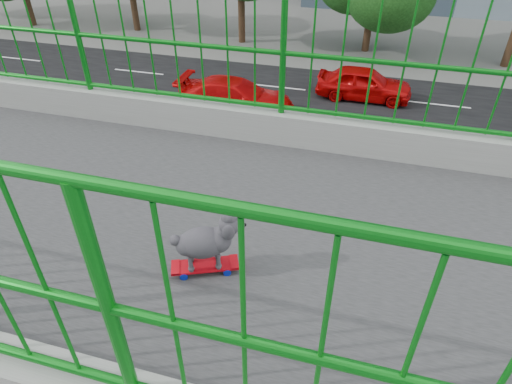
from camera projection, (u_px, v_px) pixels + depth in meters
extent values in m
cube|color=black|center=(244.00, 142.00, 18.23)|extent=(18.00, 90.00, 0.02)
cylinder|color=black|center=(28.00, 6.00, 31.52)|extent=(0.44, 0.44, 2.62)
cylinder|color=black|center=(134.00, 8.00, 30.38)|extent=(0.44, 0.44, 2.97)
cylinder|color=black|center=(242.00, 21.00, 28.25)|extent=(0.44, 0.44, 2.73)
cylinder|color=black|center=(368.00, 27.00, 26.79)|extent=(0.44, 0.44, 2.87)
cylinder|color=black|center=(512.00, 43.00, 24.65)|extent=(0.44, 0.44, 2.66)
cube|color=red|center=(205.00, 265.00, 2.81)|extent=(0.28, 0.44, 0.01)
cube|color=#99999E|center=(184.00, 269.00, 2.81)|extent=(0.08, 0.06, 0.02)
cylinder|color=#081BAE|center=(184.00, 264.00, 2.86)|extent=(0.04, 0.06, 0.05)
sphere|color=yellow|center=(184.00, 264.00, 2.86)|extent=(0.02, 0.02, 0.02)
cylinder|color=#081BAE|center=(184.00, 276.00, 2.77)|extent=(0.04, 0.06, 0.05)
sphere|color=yellow|center=(184.00, 276.00, 2.77)|extent=(0.02, 0.02, 0.02)
cube|color=#99999E|center=(226.00, 265.00, 2.83)|extent=(0.08, 0.06, 0.02)
cylinder|color=#081BAE|center=(226.00, 260.00, 2.88)|extent=(0.04, 0.06, 0.05)
sphere|color=yellow|center=(226.00, 260.00, 2.88)|extent=(0.02, 0.02, 0.02)
cylinder|color=#081BAE|center=(227.00, 272.00, 2.80)|extent=(0.04, 0.06, 0.05)
sphere|color=yellow|center=(227.00, 272.00, 2.80)|extent=(0.02, 0.02, 0.02)
ellipsoid|color=#2E2B30|center=(203.00, 243.00, 2.69)|extent=(0.30, 0.36, 0.21)
sphere|color=#2E2B30|center=(230.00, 224.00, 2.63)|extent=(0.14, 0.14, 0.14)
sphere|color=black|center=(245.00, 225.00, 2.65)|extent=(0.02, 0.02, 0.02)
sphere|color=#2E2B30|center=(175.00, 240.00, 2.65)|extent=(0.07, 0.07, 0.07)
cylinder|color=#2E2B30|center=(217.00, 251.00, 2.81)|extent=(0.03, 0.03, 0.13)
cylinder|color=#2E2B30|center=(218.00, 261.00, 2.74)|extent=(0.03, 0.03, 0.13)
cylinder|color=#2E2B30|center=(191.00, 254.00, 2.80)|extent=(0.03, 0.03, 0.13)
cylinder|color=#2E2B30|center=(191.00, 264.00, 2.73)|extent=(0.03, 0.03, 0.13)
imported|color=#C50708|center=(301.00, 191.00, 14.16)|extent=(1.62, 4.65, 1.53)
imported|color=#C50708|center=(108.00, 114.00, 18.56)|extent=(2.67, 5.79, 1.61)
imported|color=#C50708|center=(236.00, 97.00, 20.05)|extent=(2.18, 5.37, 1.56)
imported|color=#C50708|center=(364.00, 83.00, 21.34)|extent=(1.84, 4.57, 1.56)
imported|color=black|center=(25.00, 210.00, 13.43)|extent=(1.52, 4.37, 1.44)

